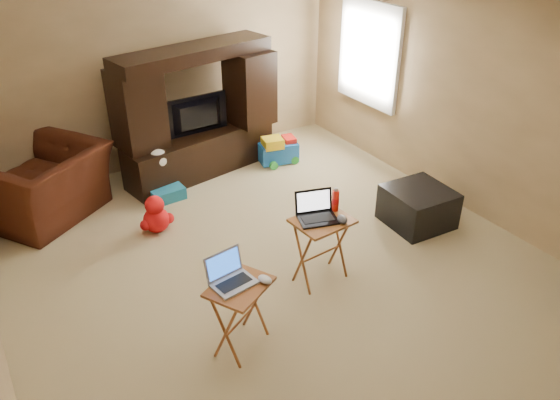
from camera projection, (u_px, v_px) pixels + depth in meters
floor at (270, 259)px, 5.56m from camera, size 5.50×5.50×0.00m
ceiling at (267, 3)px, 4.31m from camera, size 5.50×5.50×0.00m
wall_back at (158, 71)px, 6.96m from camera, size 5.00×0.00×5.00m
wall_front at (532, 330)px, 2.92m from camera, size 5.00×0.00×5.00m
wall_right at (460, 98)px, 6.08m from camera, size 0.00×5.50×5.50m
window_pane at (370, 54)px, 7.14m from camera, size 0.00×1.20×1.20m
window_frame at (369, 54)px, 7.13m from camera, size 0.06×1.14×1.34m
entertainment_center at (198, 113)px, 6.85m from camera, size 2.09×0.85×1.66m
television at (199, 117)px, 6.83m from camera, size 0.85×0.15×0.49m
recliner at (45, 185)px, 6.10m from camera, size 1.64×1.60×0.81m
child_rocker at (164, 178)px, 6.55m from camera, size 0.41×0.47×0.52m
plush_toy at (156, 214)px, 5.91m from camera, size 0.40×0.33×0.44m
push_toy at (278, 149)px, 7.41m from camera, size 0.59×0.48×0.39m
ottoman at (418, 207)px, 6.07m from camera, size 0.70×0.70×0.42m
tray_table_left at (241, 316)px, 4.37m from camera, size 0.61×0.57×0.63m
tray_table_right at (321, 250)px, 5.13m from camera, size 0.54×0.45×0.67m
laptop_left at (233, 272)px, 4.16m from camera, size 0.36×0.32×0.24m
laptop_right at (318, 209)px, 4.90m from camera, size 0.42×0.38×0.24m
mouse_left at (265, 279)px, 4.24m from camera, size 0.11×0.15×0.05m
mouse_right at (342, 219)px, 4.92m from camera, size 0.13×0.16×0.06m
water_bottle at (335, 201)px, 5.06m from camera, size 0.07×0.07×0.21m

